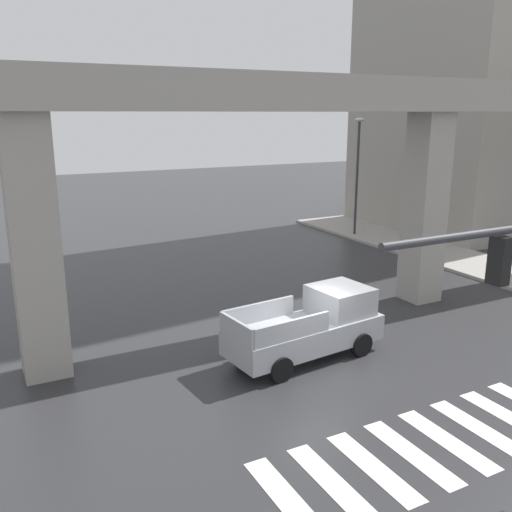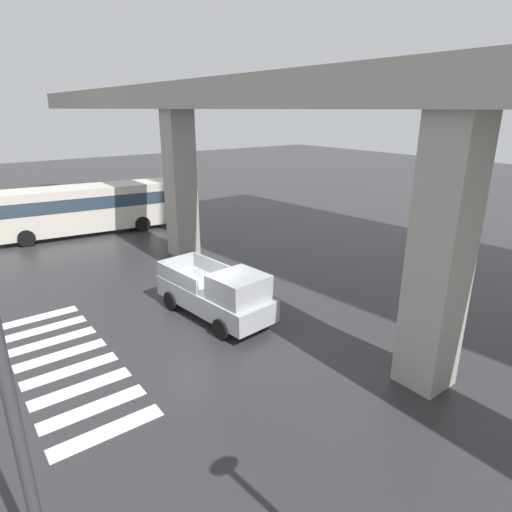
% 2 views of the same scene
% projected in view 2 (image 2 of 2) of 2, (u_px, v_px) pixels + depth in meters
% --- Properties ---
extents(ground_plane, '(120.00, 120.00, 0.00)m').
position_uv_depth(ground_plane, '(197.00, 321.00, 16.29)').
color(ground_plane, '#2D2D30').
extents(crosswalk_stripes, '(8.25, 2.80, 0.01)m').
position_uv_depth(crosswalk_stripes, '(66.00, 362.00, 13.59)').
color(crosswalk_stripes, silver).
rests_on(crosswalk_stripes, ground).
extents(elevated_overpass, '(58.47, 1.90, 8.76)m').
position_uv_depth(elevated_overpass, '(269.00, 112.00, 15.80)').
color(elevated_overpass, '#9E9991').
rests_on(elevated_overpass, ground).
extents(pickup_truck, '(5.27, 2.49, 2.08)m').
position_uv_depth(pickup_truck, '(219.00, 294.00, 16.16)').
color(pickup_truck, '#A8AAAF').
rests_on(pickup_truck, ground).
extents(city_bus, '(3.92, 11.04, 2.99)m').
position_uv_depth(city_bus, '(89.00, 206.00, 27.27)').
color(city_bus, beige).
rests_on(city_bus, ground).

